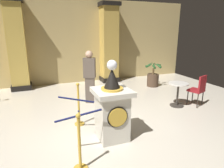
{
  "coord_description": "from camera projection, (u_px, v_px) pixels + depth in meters",
  "views": [
    {
      "loc": [
        -1.19,
        -3.78,
        2.25
      ],
      "look_at": [
        0.17,
        -0.21,
        1.21
      ],
      "focal_mm": 31.71,
      "sensor_mm": 36.0,
      "label": 1
    }
  ],
  "objects": [
    {
      "name": "column_right",
      "position": [
        109.0,
        44.0,
        8.69
      ],
      "size": [
        0.82,
        0.82,
        3.38
      ],
      "color": "black",
      "rests_on": "ground_plane"
    },
    {
      "name": "stanchion_near",
      "position": [
        79.0,
        110.0,
        4.79
      ],
      "size": [
        0.24,
        0.24,
        1.07
      ],
      "color": "gold",
      "rests_on": "ground_plane"
    },
    {
      "name": "potted_palm_right",
      "position": [
        153.0,
        78.0,
        8.15
      ],
      "size": [
        0.72,
        0.63,
        1.06
      ],
      "color": "#4C3828",
      "rests_on": "ground_plane"
    },
    {
      "name": "stanchion_far",
      "position": [
        80.0,
        151.0,
        3.22
      ],
      "size": [
        0.24,
        0.24,
        1.01
      ],
      "color": "gold",
      "rests_on": "ground_plane"
    },
    {
      "name": "cafe_chair_red",
      "position": [
        199.0,
        88.0,
        5.94
      ],
      "size": [
        0.51,
        0.51,
        0.96
      ],
      "color": "black",
      "rests_on": "ground_plane"
    },
    {
      "name": "bystander_guest",
      "position": [
        90.0,
        76.0,
        6.17
      ],
      "size": [
        0.42,
        0.35,
        1.66
      ],
      "color": "brown",
      "rests_on": "ground_plane"
    },
    {
      "name": "back_wall",
      "position": [
        65.0,
        42.0,
        8.35
      ],
      "size": [
        11.51,
        0.16,
        3.53
      ],
      "primitive_type": "cube",
      "color": "tan",
      "rests_on": "ground_plane"
    },
    {
      "name": "column_left",
      "position": [
        17.0,
        46.0,
        7.42
      ],
      "size": [
        0.76,
        0.76,
        3.38
      ],
      "color": "black",
      "rests_on": "ground_plane"
    },
    {
      "name": "ground_plane",
      "position": [
        101.0,
        135.0,
        4.41
      ],
      "size": [
        11.51,
        11.51,
        0.0
      ],
      "primitive_type": "plane",
      "color": "beige"
    },
    {
      "name": "velvet_rope",
      "position": [
        78.0,
        107.0,
        3.89
      ],
      "size": [
        0.99,
        1.02,
        0.22
      ],
      "color": "#141947"
    },
    {
      "name": "cafe_table",
      "position": [
        178.0,
        91.0,
        5.97
      ],
      "size": [
        0.59,
        0.59,
        0.73
      ],
      "color": "#332D28",
      "rests_on": "ground_plane"
    },
    {
      "name": "pedestal_clock",
      "position": [
        112.0,
        109.0,
        4.1
      ],
      "size": [
        0.74,
        0.74,
        1.7
      ],
      "color": "beige",
      "rests_on": "ground_plane"
    }
  ]
}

